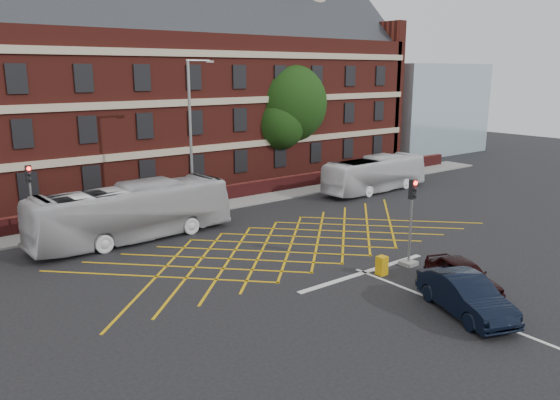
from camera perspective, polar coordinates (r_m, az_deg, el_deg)
ground at (r=28.57m, az=3.71°, el=-5.59°), size 120.00×120.00×0.00m
victorian_building at (r=45.99m, az=-14.64°, el=11.16°), size 51.00×12.17×20.40m
boundary_wall at (r=38.75m, az=-9.06°, el=0.19°), size 56.00×0.50×1.10m
far_pavement at (r=38.01m, az=-8.31°, el=-0.80°), size 60.00×3.00×0.12m
glass_block at (r=66.44m, az=14.06°, el=9.29°), size 14.00×10.00×10.00m
box_junction_hatching at (r=30.02m, az=1.18°, el=-4.60°), size 8.22×8.22×0.02m
stop_line at (r=26.21m, az=8.80°, el=-7.48°), size 8.00×0.30×0.02m
centre_line at (r=22.62m, az=21.03°, el=-11.74°), size 0.15×14.00×0.02m
bus_left at (r=31.44m, az=-15.17°, el=-1.24°), size 11.53×3.16×3.18m
bus_right at (r=43.38m, az=9.91°, el=2.68°), size 9.95×2.72×2.75m
car_navy at (r=22.67m, az=18.82°, el=-9.40°), size 3.16×4.96×1.54m
car_maroon at (r=24.97m, az=18.54°, el=-7.44°), size 2.97×4.40×1.39m
deciduous_tree at (r=47.95m, az=0.67°, el=9.48°), size 7.37×6.99×10.01m
traffic_light_near at (r=27.05m, az=13.46°, el=-3.12°), size 0.70×0.70×4.27m
traffic_light_far at (r=33.01m, az=-24.43°, el=-0.99°), size 0.70×0.70×4.27m
street_lamp at (r=34.79m, az=-9.12°, el=3.66°), size 2.25×1.00×9.93m
utility_cabinet at (r=25.93m, az=10.59°, el=-6.75°), size 0.45×0.43×0.90m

